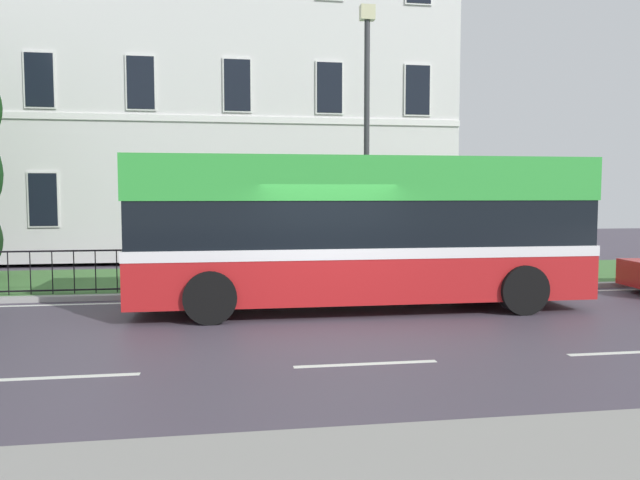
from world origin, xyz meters
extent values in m
cube|color=#463E4C|center=(0.00, 0.00, -0.03)|extent=(60.00, 56.00, 0.06)
cube|color=silver|center=(0.00, 3.65, 0.00)|extent=(54.00, 0.14, 0.01)
cube|color=silver|center=(-4.00, -1.80, 0.00)|extent=(2.00, 0.12, 0.01)
cube|color=silver|center=(0.00, -1.80, 0.00)|extent=(2.00, 0.12, 0.01)
cube|color=silver|center=(4.00, -1.80, 0.00)|extent=(2.00, 0.12, 0.01)
cube|color=#9E9E99|center=(0.00, 4.12, 0.06)|extent=(57.00, 0.24, 0.12)
cube|color=#447539|center=(0.00, 6.60, 0.06)|extent=(57.00, 4.72, 0.12)
cube|color=silver|center=(-2.89, 15.68, 6.10)|extent=(18.13, 10.08, 11.95)
cube|color=white|center=(-2.89, 10.61, 4.73)|extent=(18.13, 0.06, 0.20)
cube|color=#2D333D|center=(-2.89, 10.60, 1.22)|extent=(1.10, 0.06, 2.20)
cube|color=white|center=(-7.42, 10.60, 2.14)|extent=(0.94, 0.04, 1.74)
cube|color=black|center=(-7.42, 10.58, 2.14)|extent=(0.84, 0.03, 1.64)
cube|color=white|center=(-4.40, 10.60, 2.14)|extent=(0.94, 0.04, 1.74)
cube|color=black|center=(-4.40, 10.58, 2.14)|extent=(0.84, 0.03, 1.64)
cube|color=white|center=(-1.38, 10.60, 2.14)|extent=(0.94, 0.04, 1.74)
cube|color=black|center=(-1.38, 10.58, 2.14)|extent=(0.84, 0.03, 1.64)
cube|color=white|center=(1.64, 10.60, 2.14)|extent=(0.94, 0.04, 1.74)
cube|color=black|center=(1.64, 10.58, 2.14)|extent=(0.84, 0.03, 1.64)
cube|color=white|center=(4.66, 10.60, 2.14)|extent=(0.94, 0.04, 1.74)
cube|color=black|center=(4.66, 10.58, 2.14)|extent=(0.84, 0.03, 1.64)
cube|color=white|center=(-7.42, 10.60, 5.82)|extent=(0.94, 0.04, 1.74)
cube|color=black|center=(-7.42, 10.58, 5.82)|extent=(0.84, 0.03, 1.64)
cube|color=white|center=(-4.40, 10.60, 5.82)|extent=(0.94, 0.04, 1.74)
cube|color=black|center=(-4.40, 10.58, 5.82)|extent=(0.84, 0.03, 1.64)
cube|color=white|center=(-1.38, 10.60, 5.82)|extent=(0.94, 0.04, 1.74)
cube|color=black|center=(-1.38, 10.58, 5.82)|extent=(0.84, 0.03, 1.64)
cube|color=white|center=(1.64, 10.60, 5.82)|extent=(0.94, 0.04, 1.74)
cube|color=black|center=(1.64, 10.58, 5.82)|extent=(0.84, 0.03, 1.64)
cube|color=white|center=(4.66, 10.60, 5.82)|extent=(0.94, 0.04, 1.74)
cube|color=black|center=(4.66, 10.58, 5.82)|extent=(0.84, 0.03, 1.64)
cube|color=black|center=(-2.89, 4.40, 1.07)|extent=(17.35, 0.04, 0.04)
cube|color=black|center=(-2.89, 4.40, 0.20)|extent=(17.35, 0.04, 0.04)
cylinder|color=black|center=(-6.54, 4.40, 0.59)|extent=(0.02, 0.02, 0.95)
cylinder|color=black|center=(-6.09, 4.40, 0.59)|extent=(0.02, 0.02, 0.95)
cylinder|color=black|center=(-5.63, 4.40, 0.59)|extent=(0.02, 0.02, 0.95)
cylinder|color=black|center=(-5.17, 4.40, 0.59)|extent=(0.02, 0.02, 0.95)
cylinder|color=black|center=(-4.72, 4.40, 0.59)|extent=(0.02, 0.02, 0.95)
cylinder|color=black|center=(-4.26, 4.40, 0.59)|extent=(0.02, 0.02, 0.95)
cylinder|color=black|center=(-3.80, 4.40, 0.59)|extent=(0.02, 0.02, 0.95)
cylinder|color=black|center=(-3.35, 4.40, 0.59)|extent=(0.02, 0.02, 0.95)
cylinder|color=black|center=(-2.89, 4.40, 0.59)|extent=(0.02, 0.02, 0.95)
cylinder|color=black|center=(-2.43, 4.40, 0.59)|extent=(0.02, 0.02, 0.95)
cylinder|color=black|center=(-1.98, 4.40, 0.59)|extent=(0.02, 0.02, 0.95)
cylinder|color=black|center=(-1.52, 4.40, 0.59)|extent=(0.02, 0.02, 0.95)
cylinder|color=black|center=(-1.06, 4.40, 0.59)|extent=(0.02, 0.02, 0.95)
cylinder|color=black|center=(-0.61, 4.40, 0.59)|extent=(0.02, 0.02, 0.95)
cylinder|color=black|center=(-0.15, 4.40, 0.59)|extent=(0.02, 0.02, 0.95)
cylinder|color=black|center=(0.30, 4.40, 0.59)|extent=(0.02, 0.02, 0.95)
cylinder|color=black|center=(0.76, 4.40, 0.59)|extent=(0.02, 0.02, 0.95)
cylinder|color=black|center=(1.22, 4.40, 0.59)|extent=(0.02, 0.02, 0.95)
cylinder|color=black|center=(1.67, 4.40, 0.59)|extent=(0.02, 0.02, 0.95)
cylinder|color=black|center=(2.13, 4.40, 0.59)|extent=(0.02, 0.02, 0.95)
cylinder|color=black|center=(2.59, 4.40, 0.59)|extent=(0.02, 0.02, 0.95)
cylinder|color=black|center=(3.04, 4.40, 0.59)|extent=(0.02, 0.02, 0.95)
cylinder|color=black|center=(3.50, 4.40, 0.59)|extent=(0.02, 0.02, 0.95)
cylinder|color=black|center=(3.96, 4.40, 0.59)|extent=(0.02, 0.02, 0.95)
cylinder|color=black|center=(4.41, 4.40, 0.59)|extent=(0.02, 0.02, 0.95)
cylinder|color=black|center=(4.87, 4.40, 0.59)|extent=(0.02, 0.02, 0.95)
cylinder|color=black|center=(5.33, 4.40, 0.59)|extent=(0.02, 0.02, 0.95)
cylinder|color=black|center=(5.78, 4.40, 0.59)|extent=(0.02, 0.02, 0.95)
cube|color=red|center=(0.83, 2.38, 0.76)|extent=(9.04, 2.54, 1.00)
cube|color=white|center=(0.83, 2.38, 1.22)|extent=(9.06, 2.56, 0.20)
cube|color=black|center=(0.83, 2.38, 1.73)|extent=(8.96, 2.50, 0.94)
cube|color=green|center=(0.83, 2.38, 2.62)|extent=(9.04, 2.54, 0.83)
cube|color=black|center=(5.36, 2.35, 1.68)|extent=(0.07, 2.08, 0.87)
cube|color=black|center=(5.36, 2.35, 2.58)|extent=(0.07, 1.79, 0.53)
cylinder|color=silver|center=(5.37, 3.14, 0.48)|extent=(0.04, 0.20, 0.20)
cylinder|color=silver|center=(5.36, 1.56, 0.48)|extent=(0.04, 0.20, 0.20)
cylinder|color=black|center=(3.82, 3.55, 0.48)|extent=(0.96, 0.31, 0.96)
cylinder|color=black|center=(3.80, 1.17, 0.48)|extent=(0.96, 0.31, 0.96)
cylinder|color=black|center=(-2.14, 3.59, 0.48)|extent=(0.96, 0.31, 0.96)
cylinder|color=black|center=(-2.15, 1.21, 0.48)|extent=(0.96, 0.31, 0.96)
cylinder|color=#333338|center=(1.67, 5.35, 3.36)|extent=(0.14, 0.14, 6.48)
cube|color=beige|center=(1.67, 5.35, 6.78)|extent=(0.36, 0.24, 0.36)
camera|label=1|loc=(-1.93, -9.98, 2.33)|focal=35.01mm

